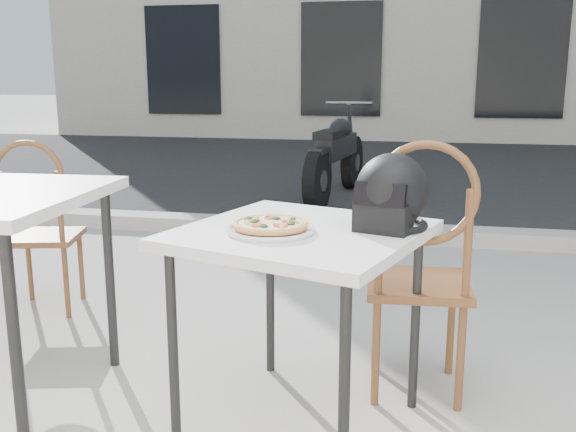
% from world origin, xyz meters
% --- Properties ---
extents(street_asphalt, '(30.00, 8.00, 0.00)m').
position_xyz_m(street_asphalt, '(0.00, 7.00, 0.00)').
color(street_asphalt, black).
rests_on(street_asphalt, ground).
extents(curb, '(30.00, 0.25, 0.12)m').
position_xyz_m(curb, '(0.00, 3.00, 0.06)').
color(curb, '#99968F').
rests_on(curb, ground).
extents(cafe_table_main, '(0.99, 0.99, 0.75)m').
position_xyz_m(cafe_table_main, '(-0.46, 0.16, 0.68)').
color(cafe_table_main, white).
rests_on(cafe_table_main, ground).
extents(plate, '(0.32, 0.32, 0.02)m').
position_xyz_m(plate, '(-0.55, 0.09, 0.75)').
color(plate, silver).
rests_on(plate, cafe_table_main).
extents(pizza, '(0.32, 0.32, 0.03)m').
position_xyz_m(pizza, '(-0.55, 0.09, 0.78)').
color(pizza, '#E59953').
rests_on(pizza, plate).
extents(helmet, '(0.32, 0.33, 0.26)m').
position_xyz_m(helmet, '(-0.15, 0.24, 0.86)').
color(helmet, black).
rests_on(helmet, cafe_table_main).
extents(cafe_chair_main, '(0.43, 0.43, 1.05)m').
position_xyz_m(cafe_chair_main, '(-0.04, 0.46, 0.58)').
color(cafe_chair_main, brown).
rests_on(cafe_chair_main, ground).
extents(cafe_chair_side, '(0.45, 0.45, 0.96)m').
position_xyz_m(cafe_chair_side, '(-2.04, 1.00, 0.53)').
color(cafe_chair_side, brown).
rests_on(cafe_chair_side, ground).
extents(motorcycle, '(0.52, 2.01, 1.00)m').
position_xyz_m(motorcycle, '(-0.93, 4.67, 0.44)').
color(motorcycle, black).
rests_on(motorcycle, street_asphalt).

